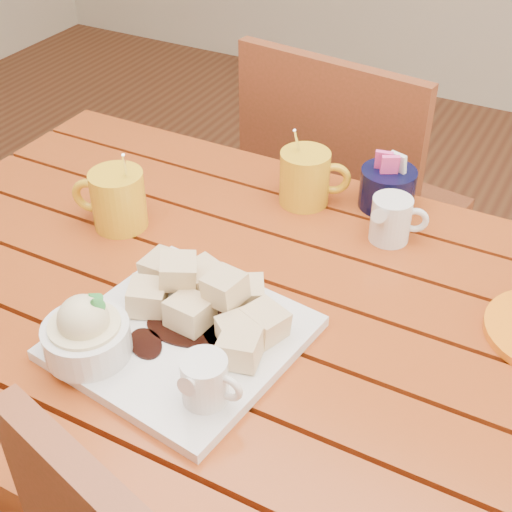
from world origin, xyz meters
The scene contains 7 objects.
table centered at (0.00, 0.00, 0.64)m, with size 1.20×0.79×0.75m.
dessert_plate centered at (-0.04, -0.13, 0.78)m, with size 0.32×0.32×0.11m.
coffee_mug_left centered at (-0.27, 0.08, 0.80)m, with size 0.12×0.09×0.15m.
coffee_mug_right centered at (-0.03, 0.29, 0.80)m, with size 0.12×0.09×0.14m.
cream_pitcher centered at (0.14, 0.25, 0.79)m, with size 0.09×0.08×0.08m.
sugar_caddy centered at (0.10, 0.34, 0.79)m, with size 0.09×0.09×0.10m.
chair_far centered at (-0.09, 0.66, 0.50)m, with size 0.47×0.47×0.90m.
Camera 1 is at (0.39, -0.68, 1.42)m, focal length 50.00 mm.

